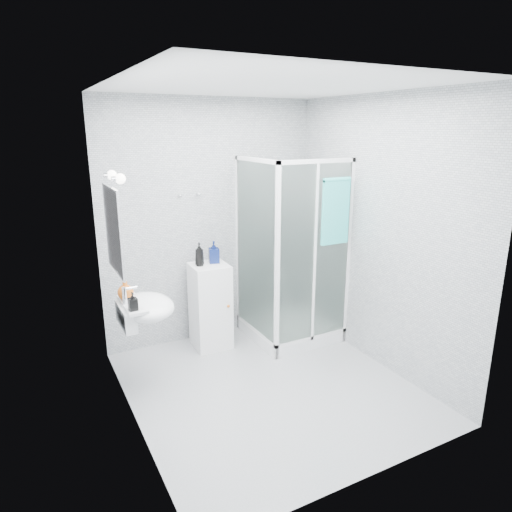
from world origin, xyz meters
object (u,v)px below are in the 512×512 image
wall_basin (144,308)px  shampoo_bottle_b (214,252)px  storage_cabinet (210,306)px  soap_dispenser_black (133,301)px  hand_towel (336,210)px  shampoo_bottle_a (199,254)px  soap_dispenser_orange (125,289)px  shower_enclosure (288,301)px

wall_basin → shampoo_bottle_b: 1.12m
storage_cabinet → soap_dispenser_black: soap_dispenser_black is taller
hand_towel → shampoo_bottle_b: hand_towel is taller
storage_cabinet → shampoo_bottle_a: shampoo_bottle_a is taller
wall_basin → shampoo_bottle_b: shampoo_bottle_b is taller
shampoo_bottle_a → shampoo_bottle_b: 0.18m
storage_cabinet → soap_dispenser_orange: (-0.96, -0.44, 0.49)m
shampoo_bottle_b → shower_enclosure: bearing=-21.5°
storage_cabinet → soap_dispenser_orange: soap_dispenser_orange is taller
wall_basin → shampoo_bottle_a: size_ratio=2.31×
shower_enclosure → storage_cabinet: bearing=163.4°
shampoo_bottle_b → soap_dispenser_black: 1.30m
soap_dispenser_orange → hand_towel: bearing=-5.6°
hand_towel → soap_dispenser_orange: 2.14m
hand_towel → shampoo_bottle_b: (-1.03, 0.69, -0.47)m
storage_cabinet → soap_dispenser_black: size_ratio=6.09×
hand_towel → shampoo_bottle_a: hand_towel is taller
soap_dispenser_black → shower_enclosure: bearing=15.2°
soap_dispenser_black → wall_basin: bearing=53.3°
hand_towel → soap_dispenser_black: 2.14m
shampoo_bottle_b → soap_dispenser_orange: size_ratio=1.31×
shampoo_bottle_a → soap_dispenser_black: (-0.86, -0.74, -0.10)m
storage_cabinet → shampoo_bottle_b: (0.08, 0.05, 0.57)m
shower_enclosure → hand_towel: (0.28, -0.40, 1.06)m
shower_enclosure → storage_cabinet: (-0.82, 0.24, 0.01)m
hand_towel → shampoo_bottle_a: 1.45m
soap_dispenser_black → shampoo_bottle_b: bearing=36.8°
wall_basin → shampoo_bottle_b: bearing=33.8°
shower_enclosure → soap_dispenser_black: bearing=-164.8°
soap_dispenser_orange → wall_basin: bearing=-44.3°
wall_basin → hand_towel: size_ratio=0.84×
soap_dispenser_orange → storage_cabinet: bearing=24.8°
shampoo_bottle_a → soap_dispenser_orange: 0.98m
shampoo_bottle_b → hand_towel: bearing=-34.1°
shower_enclosure → shampoo_bottle_a: size_ratio=8.25×
shampoo_bottle_b → storage_cabinet: bearing=-146.8°
shower_enclosure → shampoo_bottle_a: (-0.92, 0.26, 0.59)m
wall_basin → storage_cabinet: (0.84, 0.56, -0.34)m
shower_enclosure → shampoo_bottle_a: bearing=164.2°
storage_cabinet → shampoo_bottle_a: size_ratio=3.78×
hand_towel → soap_dispenser_orange: size_ratio=3.79×
hand_towel → wall_basin: bearing=177.5°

